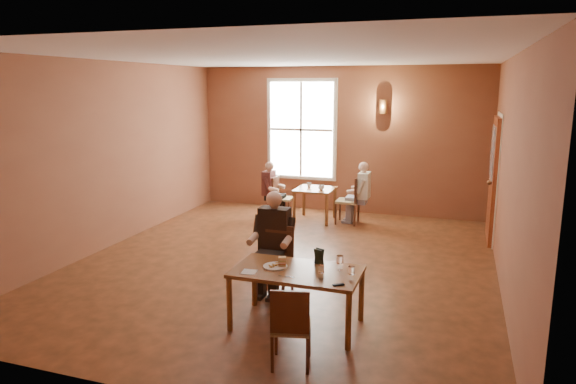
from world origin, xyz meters
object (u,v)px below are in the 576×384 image
(chair_empty, at_px, (291,325))
(diner_white, at_px, (349,194))
(diner_maroon, at_px, (282,191))
(second_table, at_px, (315,204))
(chair_diner_maroon, at_px, (284,198))
(diner_main, at_px, (273,250))
(chair_diner_white, at_px, (348,200))
(main_table, at_px, (297,298))
(chair_diner_main, at_px, (274,264))

(chair_empty, relative_size, diner_white, 0.70)
(diner_white, xyz_separation_m, diner_maroon, (-1.36, 0.00, -0.03))
(second_table, xyz_separation_m, diner_white, (0.68, 0.00, 0.26))
(second_table, xyz_separation_m, chair_diner_maroon, (-0.65, 0.00, 0.09))
(second_table, xyz_separation_m, diner_maroon, (-0.68, 0.00, 0.23))
(second_table, distance_m, diner_maroon, 0.72)
(diner_main, xyz_separation_m, chair_diner_white, (0.11, 3.82, -0.17))
(second_table, bearing_deg, main_table, -76.80)
(chair_diner_white, bearing_deg, chair_diner_main, 178.35)
(diner_white, distance_m, diner_maroon, 1.36)
(main_table, relative_size, diner_white, 1.19)
(chair_diner_white, relative_size, chair_diner_maroon, 1.10)
(chair_diner_main, xyz_separation_m, chair_diner_white, (0.11, 3.79, 0.02))
(main_table, distance_m, second_table, 4.56)
(chair_empty, bearing_deg, second_table, 89.63)
(chair_diner_main, bearing_deg, diner_maroon, -72.13)
(chair_diner_white, relative_size, diner_maroon, 0.83)
(second_table, bearing_deg, diner_maroon, 180.00)
(diner_main, bearing_deg, chair_empty, 116.31)
(chair_diner_main, relative_size, chair_diner_maroon, 1.07)
(diner_main, xyz_separation_m, diner_maroon, (-1.22, 3.82, -0.08))
(chair_diner_main, bearing_deg, chair_diner_maroon, -72.54)
(diner_white, relative_size, diner_maroon, 1.05)
(diner_white, bearing_deg, chair_diner_white, 90.00)
(diner_main, height_order, chair_diner_white, diner_main)
(diner_main, distance_m, second_table, 3.87)
(main_table, xyz_separation_m, chair_empty, (0.20, -0.79, 0.08))
(chair_diner_main, height_order, chair_diner_white, chair_diner_white)
(chair_empty, bearing_deg, diner_maroon, 96.46)
(diner_white, bearing_deg, second_table, 90.00)
(diner_white, bearing_deg, chair_empty, -173.92)
(diner_maroon, bearing_deg, chair_diner_white, 90.00)
(second_table, bearing_deg, diner_white, 0.00)
(chair_diner_main, xyz_separation_m, diner_main, (-0.00, -0.03, 0.19))
(chair_diner_main, xyz_separation_m, diner_maroon, (-1.22, 3.79, 0.11))
(chair_diner_white, bearing_deg, diner_main, 178.36)
(diner_main, bearing_deg, second_table, -81.93)
(chair_diner_maroon, relative_size, diner_maroon, 0.75)
(main_table, xyz_separation_m, diner_main, (-0.50, 0.62, 0.31))
(diner_maroon, bearing_deg, diner_white, 90.00)
(diner_maroon, bearing_deg, chair_empty, 20.15)
(chair_diner_white, bearing_deg, diner_white, -90.00)
(diner_main, height_order, chair_diner_maroon, diner_main)
(main_table, relative_size, chair_diner_main, 1.56)
(main_table, relative_size, diner_main, 1.09)
(diner_main, bearing_deg, chair_diner_main, -90.00)
(diner_main, height_order, diner_white, diner_main)
(second_table, relative_size, chair_diner_maroon, 0.88)
(second_table, height_order, chair_diner_maroon, chair_diner_maroon)
(chair_diner_white, xyz_separation_m, diner_maroon, (-1.33, 0.00, 0.09))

